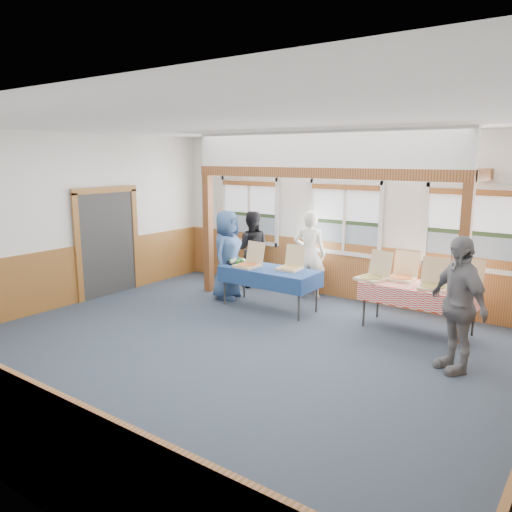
{
  "coord_description": "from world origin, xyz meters",
  "views": [
    {
      "loc": [
        4.25,
        -5.32,
        2.77
      ],
      "look_at": [
        -0.34,
        1.0,
        1.2
      ],
      "focal_mm": 35.0,
      "sensor_mm": 36.0,
      "label": 1
    }
  ],
  "objects": [
    {
      "name": "window_left",
      "position": [
        -2.3,
        3.46,
        1.68
      ],
      "size": [
        1.56,
        0.1,
        1.46
      ],
      "color": "silver",
      "rests_on": "wall_back"
    },
    {
      "name": "table_right",
      "position": [
        1.84,
        2.41,
        0.7
      ],
      "size": [
        1.88,
        1.16,
        0.76
      ],
      "rotation": [
        0.0,
        0.0,
        0.22
      ],
      "color": "#2F2F2F",
      "rests_on": "floor"
    },
    {
      "name": "pizza_box_c",
      "position": [
        1.1,
        2.31,
        0.83
      ],
      "size": [
        0.53,
        0.6,
        0.46
      ],
      "rotation": [
        0.0,
        0.0,
        -0.23
      ],
      "color": "#D5BA8E",
      "rests_on": "table_right"
    },
    {
      "name": "woman_black",
      "position": [
        -1.99,
        3.1,
        0.82
      ],
      "size": [
        1.0,
        0.95,
        1.64
      ],
      "primitive_type": "imported",
      "rotation": [
        0.0,
        0.0,
        3.71
      ],
      "color": "black",
      "rests_on": "floor"
    },
    {
      "name": "woman_white",
      "position": [
        -0.56,
        3.1,
        0.87
      ],
      "size": [
        0.74,
        0.61,
        1.74
      ],
      "primitive_type": "imported",
      "rotation": [
        0.0,
        0.0,
        3.5
      ],
      "color": "silver",
      "rests_on": "floor"
    },
    {
      "name": "cross_beam",
      "position": [
        0.0,
        2.3,
        2.49
      ],
      "size": [
        5.15,
        0.18,
        0.18
      ],
      "primitive_type": "cube",
      "color": "#582E13",
      "rests_on": "post_left"
    },
    {
      "name": "wainscot_back",
      "position": [
        0.0,
        3.48,
        0.55
      ],
      "size": [
        7.98,
        0.05,
        1.1
      ],
      "primitive_type": "cube",
      "color": "brown",
      "rests_on": "floor"
    },
    {
      "name": "person_grey",
      "position": [
        2.73,
        1.2,
        0.9
      ],
      "size": [
        1.08,
        1.02,
        1.79
      ],
      "primitive_type": "imported",
      "rotation": [
        0.0,
        0.0,
        -0.71
      ],
      "color": "slate",
      "rests_on": "floor"
    },
    {
      "name": "table_left",
      "position": [
        -0.77,
        2.01,
        0.7
      ],
      "size": [
        1.97,
        1.36,
        0.76
      ],
      "rotation": [
        0.0,
        0.0,
        -0.31
      ],
      "color": "#2F2F2F",
      "rests_on": "floor"
    },
    {
      "name": "wall_back",
      "position": [
        0.0,
        3.5,
        1.6
      ],
      "size": [
        8.0,
        0.0,
        8.0
      ],
      "primitive_type": "plane",
      "rotation": [
        1.57,
        0.0,
        0.0
      ],
      "color": "silver",
      "rests_on": "floor"
    },
    {
      "name": "window_right",
      "position": [
        2.3,
        3.46,
        1.68
      ],
      "size": [
        1.56,
        0.1,
        1.46
      ],
      "color": "silver",
      "rests_on": "wall_back"
    },
    {
      "name": "floor",
      "position": [
        0.0,
        0.0,
        0.0
      ],
      "size": [
        8.0,
        8.0,
        0.0
      ],
      "primitive_type": "plane",
      "color": "#25333D",
      "rests_on": "ground"
    },
    {
      "name": "pizza_box_e",
      "position": [
        2.08,
        2.33,
        0.83
      ],
      "size": [
        0.5,
        0.57,
        0.46
      ],
      "rotation": [
        0.0,
        0.0,
        0.18
      ],
      "color": "#D5BA8E",
      "rests_on": "table_right"
    },
    {
      "name": "wall_left",
      "position": [
        -4.0,
        0.0,
        1.6
      ],
      "size": [
        0.0,
        8.0,
        8.0
      ],
      "primitive_type": "plane",
      "rotation": [
        1.57,
        0.0,
        1.57
      ],
      "color": "silver",
      "rests_on": "floor"
    },
    {
      "name": "man_blue",
      "position": [
        -1.85,
        2.11,
        0.87
      ],
      "size": [
        0.74,
        0.96,
        1.74
      ],
      "primitive_type": "imported",
      "rotation": [
        0.0,
        0.0,
        1.81
      ],
      "color": "#335180",
      "rests_on": "floor"
    },
    {
      "name": "post_left",
      "position": [
        -2.5,
        2.3,
        1.2
      ],
      "size": [
        0.15,
        0.15,
        2.4
      ],
      "primitive_type": "cube",
      "color": "#582E13",
      "rests_on": "floor"
    },
    {
      "name": "pizza_box_d",
      "position": [
        1.49,
        2.6,
        0.82
      ],
      "size": [
        0.42,
        0.51,
        0.45
      ],
      "rotation": [
        0.0,
        0.0,
        0.02
      ],
      "color": "#D5BA8E",
      "rests_on": "table_right"
    },
    {
      "name": "window_mid",
      "position": [
        0.0,
        3.46,
        1.68
      ],
      "size": [
        1.56,
        0.1,
        1.46
      ],
      "color": "silver",
      "rests_on": "wall_back"
    },
    {
      "name": "wainscot_left",
      "position": [
        -3.98,
        0.0,
        0.55
      ],
      "size": [
        0.05,
        6.98,
        1.1
      ],
      "primitive_type": "cube",
      "color": "brown",
      "rests_on": "floor"
    },
    {
      "name": "veggie_tray",
      "position": [
        -1.52,
        2.01,
        0.79
      ],
      "size": [
        0.42,
        0.42,
        0.09
      ],
      "color": "black",
      "rests_on": "table_left"
    },
    {
      "name": "drink_glass",
      "position": [
        2.69,
        2.16,
        0.83
      ],
      "size": [
        0.07,
        0.07,
        0.15
      ],
      "primitive_type": "cylinder",
      "color": "#925A18",
      "rests_on": "table_right"
    },
    {
      "name": "post_right",
      "position": [
        2.5,
        2.3,
        1.2
      ],
      "size": [
        0.15,
        0.15,
        2.4
      ],
      "primitive_type": "cube",
      "color": "#582E13",
      "rests_on": "floor"
    },
    {
      "name": "pizza_box_b",
      "position": [
        -0.42,
        2.17,
        0.82
      ],
      "size": [
        0.42,
        0.5,
        0.42
      ],
      "rotation": [
        0.0,
        0.0,
        0.08
      ],
      "color": "#D5BA8E",
      "rests_on": "table_left"
    },
    {
      "name": "pizza_box_a",
      "position": [
        -1.17,
        1.9,
        0.82
      ],
      "size": [
        0.43,
        0.52,
        0.44
      ],
      "rotation": [
        0.0,
        0.0,
        -0.06
      ],
      "color": "#D5BA8E",
      "rests_on": "table_left"
    },
    {
      "name": "cased_opening",
      "position": [
        -3.96,
        0.9,
        1.05
      ],
      "size": [
        0.06,
        1.3,
        2.1
      ],
      "primitive_type": "cube",
      "color": "#2F2F2F",
      "rests_on": "wall_left"
    },
    {
      "name": "pizza_box_f",
      "position": [
        2.49,
        2.55,
        0.83
      ],
      "size": [
        0.46,
        0.55,
        0.45
      ],
      "rotation": [
        0.0,
        0.0,
        -0.1
      ],
      "color": "#D5BA8E",
      "rests_on": "table_right"
    },
    {
      "name": "ceiling",
      "position": [
        0.0,
        0.0,
        3.2
      ],
      "size": [
        8.0,
        8.0,
        0.0
      ],
      "primitive_type": "plane",
      "rotation": [
        3.14,
        0.0,
        0.0
      ],
      "color": "white",
      "rests_on": "wall_back"
    }
  ]
}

